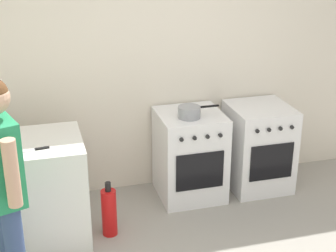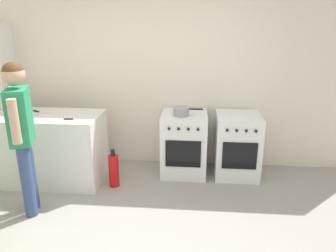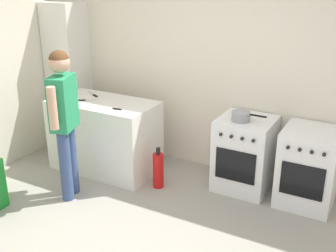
{
  "view_description": "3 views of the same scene",
  "coord_description": "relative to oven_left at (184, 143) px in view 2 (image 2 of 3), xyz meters",
  "views": [
    {
      "loc": [
        -1.04,
        -2.67,
        2.55
      ],
      "look_at": [
        -0.03,
        1.0,
        0.99
      ],
      "focal_mm": 55.0,
      "sensor_mm": 36.0,
      "label": 1
    },
    {
      "loc": [
        0.5,
        -2.59,
        2.05
      ],
      "look_at": [
        0.19,
        0.86,
        0.91
      ],
      "focal_mm": 35.0,
      "sensor_mm": 36.0,
      "label": 2
    },
    {
      "loc": [
        1.69,
        -2.69,
        2.45
      ],
      "look_at": [
        -0.3,
        0.93,
        0.86
      ],
      "focal_mm": 45.0,
      "sensor_mm": 36.0,
      "label": 3
    }
  ],
  "objects": [
    {
      "name": "knife_chef",
      "position": [
        -1.99,
        -0.2,
        0.48
      ],
      "size": [
        0.28,
        0.18,
        0.01
      ],
      "color": "silver",
      "rests_on": "counter_unit"
    },
    {
      "name": "oven_right",
      "position": [
        0.71,
        -0.0,
        -0.0
      ],
      "size": [
        0.58,
        0.62,
        0.85
      ],
      "color": "white",
      "rests_on": "ground"
    },
    {
      "name": "person",
      "position": [
        -1.64,
        -1.13,
        0.57
      ],
      "size": [
        0.3,
        0.55,
        1.66
      ],
      "color": "#384C7A",
      "rests_on": "ground"
    },
    {
      "name": "ground_plane",
      "position": [
        -0.35,
        -1.58,
        -0.43
      ],
      "size": [
        8.0,
        8.0,
        0.0
      ],
      "primitive_type": "plane",
      "color": "gray"
    },
    {
      "name": "knife_carving",
      "position": [
        -1.46,
        -0.56,
        0.48
      ],
      "size": [
        0.33,
        0.07,
        0.01
      ],
      "color": "silver",
      "rests_on": "counter_unit"
    },
    {
      "name": "pot",
      "position": [
        -0.04,
        -0.09,
        0.48
      ],
      "size": [
        0.38,
        0.2,
        0.11
      ],
      "color": "gray",
      "rests_on": "oven_left"
    },
    {
      "name": "oven_left",
      "position": [
        0.0,
        0.0,
        0.0
      ],
      "size": [
        0.6,
        0.62,
        0.85
      ],
      "color": "white",
      "rests_on": "ground"
    },
    {
      "name": "knife_utility",
      "position": [
        -2.13,
        -0.6,
        0.48
      ],
      "size": [
        0.25,
        0.1,
        0.01
      ],
      "color": "silver",
      "rests_on": "counter_unit"
    },
    {
      "name": "back_wall",
      "position": [
        -0.35,
        0.37,
        0.87
      ],
      "size": [
        6.0,
        0.1,
        2.6
      ],
      "primitive_type": "cube",
      "color": "silver",
      "rests_on": "ground"
    },
    {
      "name": "fire_extinguisher",
      "position": [
        -0.87,
        -0.48,
        -0.21
      ],
      "size": [
        0.13,
        0.13,
        0.5
      ],
      "color": "red",
      "rests_on": "ground"
    },
    {
      "name": "knife_bread",
      "position": [
        -1.86,
        -0.43,
        0.48
      ],
      "size": [
        0.31,
        0.22,
        0.01
      ],
      "color": "silver",
      "rests_on": "counter_unit"
    },
    {
      "name": "counter_unit",
      "position": [
        -1.7,
        -0.38,
        0.02
      ],
      "size": [
        1.3,
        0.7,
        0.9
      ],
      "primitive_type": "cube",
      "color": "silver",
      "rests_on": "ground"
    }
  ]
}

